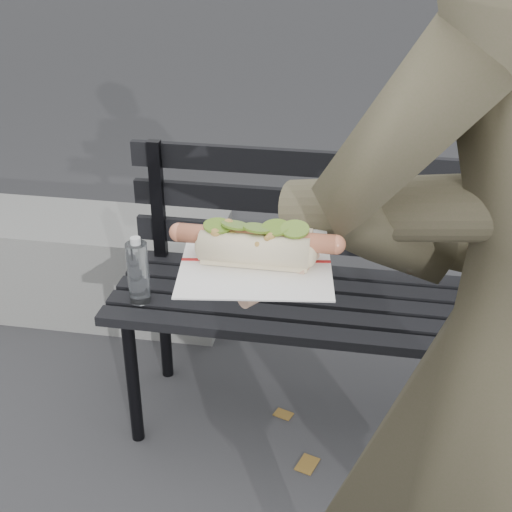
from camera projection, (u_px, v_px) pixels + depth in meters
The scene contains 3 objects.
park_bench at pixel (356, 278), 2.16m from camera, with size 1.50×0.44×0.88m.
concrete_block at pixel (79, 264), 2.92m from camera, with size 1.20×0.40×0.40m, color slate.
held_hotdog at pixel (413, 221), 0.92m from camera, with size 0.63×0.32×0.20m.
Camera 1 is at (0.11, -0.87, 1.60)m, focal length 50.00 mm.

